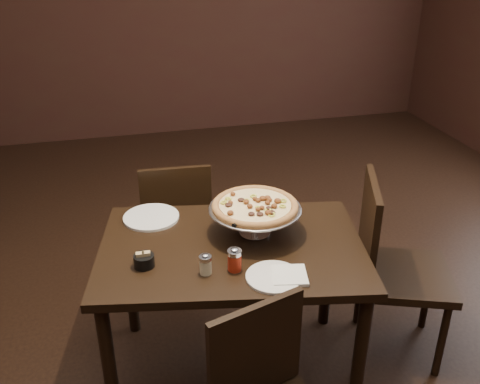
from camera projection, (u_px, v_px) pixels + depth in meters
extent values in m
cube|color=black|center=(238.00, 359.00, 2.77)|extent=(6.00, 7.00, 0.02)
cube|color=black|center=(232.00, 249.00, 2.38)|extent=(1.30, 0.99, 0.04)
cylinder|color=black|center=(110.00, 370.00, 2.22)|extent=(0.06, 0.06, 0.69)
cylinder|color=black|center=(359.00, 360.00, 2.28)|extent=(0.06, 0.06, 0.69)
cylinder|color=black|center=(130.00, 277.00, 2.82)|extent=(0.06, 0.06, 0.69)
cylinder|color=black|center=(327.00, 270.00, 2.87)|extent=(0.06, 0.06, 0.69)
cylinder|color=#B6B6BE|center=(255.00, 233.00, 2.46)|extent=(0.14, 0.14, 0.01)
cylinder|color=#B6B6BE|center=(255.00, 221.00, 2.44)|extent=(0.03, 0.03, 0.11)
cylinder|color=#B6B6BE|center=(255.00, 210.00, 2.41)|extent=(0.10, 0.10, 0.01)
cylinder|color=#AFAFB5|center=(255.00, 208.00, 2.41)|extent=(0.41, 0.41, 0.01)
torus|color=#AFAFB5|center=(255.00, 208.00, 2.41)|extent=(0.42, 0.42, 0.01)
cylinder|color=#915A2B|center=(255.00, 207.00, 2.40)|extent=(0.38, 0.38, 0.01)
torus|color=#915A2B|center=(255.00, 206.00, 2.40)|extent=(0.39, 0.39, 0.03)
cylinder|color=#E4C37D|center=(255.00, 205.00, 2.40)|extent=(0.33, 0.33, 0.01)
cylinder|color=beige|center=(206.00, 266.00, 2.17)|extent=(0.05, 0.05, 0.07)
cylinder|color=#B6B6BE|center=(205.00, 258.00, 2.15)|extent=(0.05, 0.05, 0.02)
ellipsoid|color=#B6B6BE|center=(205.00, 255.00, 2.14)|extent=(0.03, 0.03, 0.01)
cylinder|color=maroon|center=(235.00, 262.00, 2.19)|extent=(0.06, 0.06, 0.08)
cylinder|color=#B6B6BE|center=(235.00, 253.00, 2.17)|extent=(0.06, 0.06, 0.02)
ellipsoid|color=#B6B6BE|center=(235.00, 249.00, 2.16)|extent=(0.03, 0.03, 0.01)
cylinder|color=black|center=(144.00, 261.00, 2.22)|extent=(0.09, 0.09, 0.05)
cube|color=tan|center=(140.00, 259.00, 2.21)|extent=(0.03, 0.03, 0.06)
cube|color=tan|center=(147.00, 258.00, 2.21)|extent=(0.03, 0.03, 0.06)
cube|color=white|center=(289.00, 275.00, 2.16)|extent=(0.17, 0.17, 0.02)
cylinder|color=white|center=(151.00, 217.00, 2.59)|extent=(0.27, 0.27, 0.01)
cylinder|color=white|center=(274.00, 277.00, 2.15)|extent=(0.23, 0.23, 0.01)
cone|color=#B6B6BE|center=(243.00, 221.00, 2.29)|extent=(0.18, 0.18, 0.00)
cylinder|color=black|center=(243.00, 220.00, 2.29)|extent=(0.12, 0.10, 0.03)
cube|color=black|center=(176.00, 223.00, 3.22)|extent=(0.42, 0.42, 0.04)
cube|color=black|center=(176.00, 202.00, 2.96)|extent=(0.39, 0.05, 0.41)
cylinder|color=black|center=(200.00, 237.00, 3.48)|extent=(0.03, 0.03, 0.38)
cylinder|color=black|center=(151.00, 242.00, 3.43)|extent=(0.03, 0.03, 0.38)
cylinder|color=black|center=(207.00, 264.00, 3.20)|extent=(0.03, 0.03, 0.38)
cylinder|color=black|center=(153.00, 270.00, 3.15)|extent=(0.03, 0.03, 0.38)
cube|color=black|center=(256.00, 351.00, 1.92)|extent=(0.38, 0.14, 0.41)
cube|color=black|center=(405.00, 275.00, 2.64)|extent=(0.57, 0.57, 0.04)
cube|color=black|center=(369.00, 227.00, 2.55)|extent=(0.19, 0.43, 0.46)
cylinder|color=black|center=(442.00, 340.00, 2.57)|extent=(0.04, 0.04, 0.43)
cylinder|color=black|center=(427.00, 295.00, 2.89)|extent=(0.04, 0.04, 0.43)
cylinder|color=black|center=(366.00, 334.00, 2.61)|extent=(0.04, 0.04, 0.43)
cylinder|color=black|center=(360.00, 290.00, 2.93)|extent=(0.04, 0.04, 0.43)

